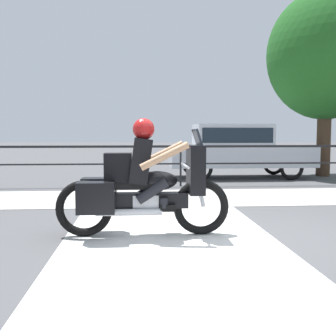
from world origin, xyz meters
TOP-DOWN VIEW (x-y plane):
  - ground_plane at (0.00, 0.00)m, footprint 120.00×120.00m
  - sidewalk_band at (0.00, 3.40)m, footprint 44.00×2.40m
  - crosswalk_band at (-0.72, -0.20)m, footprint 2.75×6.00m
  - fence_railing at (0.00, 5.39)m, footprint 36.00×0.05m
  - motorcycle at (-1.08, 0.14)m, footprint 2.32×0.76m
  - parked_car at (1.95, 7.36)m, footprint 4.36×1.77m
  - tree_behind_sign at (4.85, 7.64)m, footprint 3.70×3.70m

SIDE VIEW (x-z plane):
  - ground_plane at x=0.00m, z-range 0.00..0.00m
  - crosswalk_band at x=-0.72m, z-range 0.00..0.01m
  - sidewalk_band at x=0.00m, z-range 0.00..0.01m
  - motorcycle at x=-1.08m, z-range -0.10..1.47m
  - fence_railing at x=0.00m, z-range 0.31..1.37m
  - parked_car at x=1.95m, z-range 0.12..1.77m
  - tree_behind_sign at x=4.85m, z-range 0.88..6.76m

